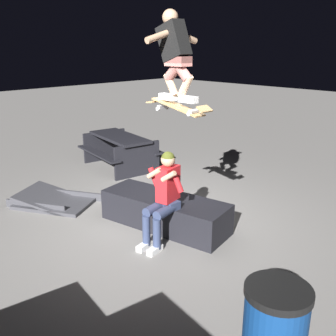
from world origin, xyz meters
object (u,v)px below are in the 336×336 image
(skateboard, at_px, (178,107))
(ledge_box_main, at_px, (165,212))
(person_sitting_on_ledge, at_px, (164,194))
(kicker_ramp, at_px, (56,201))
(picnic_table_back, at_px, (120,146))
(skater_airborne, at_px, (175,52))

(skateboard, bearing_deg, ledge_box_main, -24.42)
(person_sitting_on_ledge, bearing_deg, skateboard, -133.26)
(ledge_box_main, relative_size, person_sitting_on_ledge, 1.54)
(kicker_ramp, bearing_deg, picnic_table_back, -67.36)
(picnic_table_back, bearing_deg, skater_airborne, 154.22)
(person_sitting_on_ledge, bearing_deg, skater_airborne, -117.81)
(person_sitting_on_ledge, relative_size, skater_airborne, 1.18)
(kicker_ramp, relative_size, picnic_table_back, 0.82)
(skater_airborne, relative_size, picnic_table_back, 0.59)
(skateboard, xyz_separation_m, kicker_ramp, (2.46, 0.57, -1.89))
(person_sitting_on_ledge, distance_m, picnic_table_back, 3.68)
(ledge_box_main, distance_m, skater_airborne, 2.44)
(ledge_box_main, bearing_deg, person_sitting_on_ledge, 134.12)
(person_sitting_on_ledge, xyz_separation_m, skater_airborne, (-0.07, -0.14, 1.90))
(picnic_table_back, bearing_deg, skateboard, 154.61)
(person_sitting_on_ledge, height_order, skater_airborne, skater_airborne)
(skater_airborne, bearing_deg, kicker_ramp, 13.44)
(skateboard, bearing_deg, person_sitting_on_ledge, 46.74)
(ledge_box_main, distance_m, skateboard, 1.78)
(ledge_box_main, distance_m, person_sitting_on_ledge, 0.69)
(skateboard, bearing_deg, kicker_ramp, 13.15)
(person_sitting_on_ledge, bearing_deg, kicker_ramp, 10.64)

